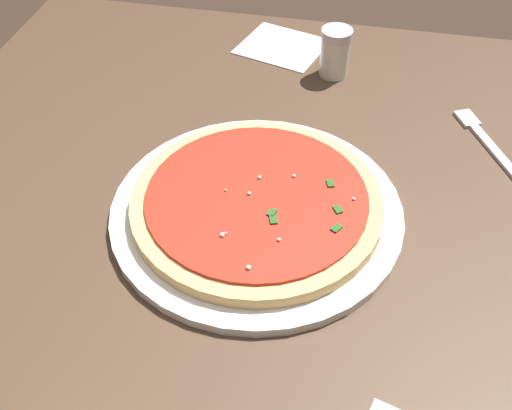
{
  "coord_description": "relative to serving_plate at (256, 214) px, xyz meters",
  "views": [
    {
      "loc": [
        -0.5,
        -0.14,
        1.28
      ],
      "look_at": [
        -0.0,
        -0.04,
        0.79
      ],
      "focal_mm": 43.43,
      "sensor_mm": 36.0,
      "label": 1
    }
  ],
  "objects": [
    {
      "name": "serving_plate",
      "position": [
        0.0,
        0.0,
        0.0
      ],
      "size": [
        0.34,
        0.34,
        0.01
      ],
      "primitive_type": "cylinder",
      "color": "white",
      "rests_on": "restaurant_table"
    },
    {
      "name": "pizza",
      "position": [
        -0.0,
        -0.0,
        0.02
      ],
      "size": [
        0.29,
        0.29,
        0.02
      ],
      "color": "#DBB26B",
      "rests_on": "serving_plate"
    },
    {
      "name": "napkin_loose_left",
      "position": [
        0.39,
        0.04,
        -0.0
      ],
      "size": [
        0.14,
        0.15,
        0.0
      ],
      "primitive_type": "cube",
      "rotation": [
        0.0,
        0.0,
        -0.29
      ],
      "color": "white",
      "rests_on": "restaurant_table"
    },
    {
      "name": "parmesan_shaker",
      "position": [
        0.33,
        -0.05,
        0.03
      ],
      "size": [
        0.05,
        0.05,
        0.07
      ],
      "color": "silver",
      "rests_on": "restaurant_table"
    },
    {
      "name": "restaurant_table",
      "position": [
        0.0,
        0.04,
        -0.15
      ],
      "size": [
        0.97,
        0.89,
        0.77
      ],
      "color": "black",
      "rests_on": "ground_plane"
    },
    {
      "name": "fork",
      "position": [
        0.19,
        -0.28,
        -0.0
      ],
      "size": [
        0.17,
        0.1,
        0.0
      ],
      "color": "silver",
      "rests_on": "restaurant_table"
    }
  ]
}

